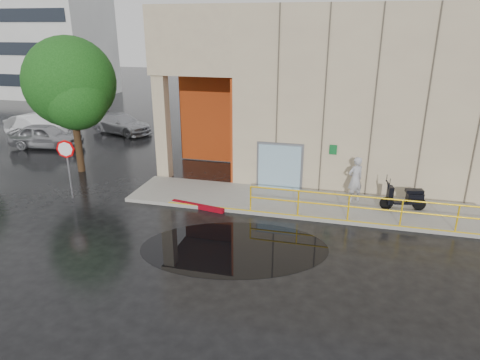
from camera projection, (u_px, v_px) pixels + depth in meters
The scene contains 14 objects.
ground at pixel (244, 253), 14.27m from camera, with size 120.00×120.00×0.00m, color black.
sidewalk at pixel (365, 209), 17.42m from camera, with size 20.00×3.00×0.15m, color gray.
building at pixel (393, 87), 21.67m from camera, with size 20.00×10.17×8.00m.
guardrail at pixel (375, 210), 15.93m from camera, with size 9.56×0.06×1.03m.
distant_building at pixel (43, 21), 43.63m from camera, with size 12.00×8.08×15.00m.
person at pixel (355, 179), 17.75m from camera, with size 0.71×0.46×1.94m, color #9E9EA2.
scooter at pixel (405, 191), 16.95m from camera, with size 1.85×0.91×1.40m.
stop_sign at pixel (67, 156), 18.13m from camera, with size 0.78×0.20×2.62m.
red_curb at pixel (198, 206), 17.69m from camera, with size 2.40×0.18×0.18m, color maroon.
puddle at pixel (234, 248), 14.58m from camera, with size 6.42×3.95×0.01m, color black.
car_a at pixel (46, 136), 26.20m from camera, with size 1.76×4.38×1.49m, color #A0A2A7.
car_b at pixel (36, 127), 28.43m from camera, with size 1.65×4.74×1.56m, color white.
car_c at pixel (121, 124), 29.78m from camera, with size 1.91×4.69×1.36m, color #ACADB3.
tree_near at pixel (71, 86), 20.59m from camera, with size 4.37×4.37×6.73m.
Camera 1 is at (2.95, -12.23, 7.16)m, focal length 32.00 mm.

